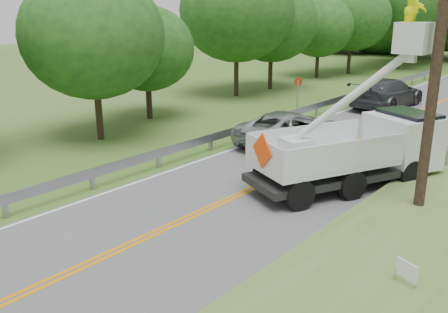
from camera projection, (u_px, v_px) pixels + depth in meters
The scene contains 9 objects.
ground at pixel (53, 281), 10.92m from camera, with size 140.00×140.00×0.00m, color #36631B.
road at pixel (342, 148), 21.17m from camera, with size 7.20×96.00×0.03m.
guardrail at pixel (277, 119), 24.14m from camera, with size 0.18×48.00×0.77m.
treeline_left at pixel (328, 12), 38.30m from camera, with size 10.85×54.62×10.26m.
bucket_truck at pixel (372, 142), 16.37m from camera, with size 4.81×7.09×6.67m.
suv_silver at pixel (290, 128), 21.40m from camera, with size 2.49×5.40×1.50m, color #ABAEB3.
suv_darkgrey at pixel (387, 93), 29.31m from camera, with size 2.48×6.10×1.77m, color #393B41.
stop_sign_permanent at pixel (298, 92), 25.90m from camera, with size 0.37×0.36×2.31m.
yard_sign at pixel (406, 271), 10.16m from camera, with size 0.53×0.25×0.82m.
Camera 1 is at (9.12, -4.89, 5.90)m, focal length 38.97 mm.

